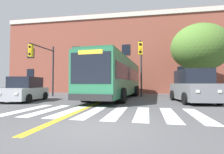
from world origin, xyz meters
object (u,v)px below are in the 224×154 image
Objects in this scene: city_bus at (116,77)px; car_grey_far_lane at (193,87)px; car_silver_near_lane at (26,90)px; traffic_light_overhead at (141,60)px; street_tree_curbside_large at (200,48)px; traffic_light_far_corner at (44,61)px.

city_bus reaches higher than car_grey_far_lane.
city_bus is 2.86× the size of car_silver_near_lane.
city_bus is 7.28m from car_silver_near_lane.
car_silver_near_lane is at bearing -152.03° from traffic_light_overhead.
car_silver_near_lane is at bearing -153.72° from street_tree_curbside_large.
traffic_light_overhead reaches higher than city_bus.
city_bus is 2.59× the size of car_grey_far_lane.
city_bus is at bearing 156.33° from car_grey_far_lane.
traffic_light_far_corner reaches higher than car_grey_far_lane.
traffic_light_far_corner reaches higher than traffic_light_overhead.
street_tree_curbside_large reaches higher than traffic_light_overhead.
car_silver_near_lane is 0.87× the size of traffic_light_overhead.
traffic_light_far_corner is 0.68× the size of street_tree_curbside_large.
traffic_light_overhead is at bearing 6.19° from traffic_light_far_corner.
car_silver_near_lane is 4.38m from traffic_light_far_corner.
car_grey_far_lane is (5.68, -2.49, -0.77)m from city_bus.
car_grey_far_lane reaches higher than car_silver_near_lane.
car_grey_far_lane is at bearing -10.15° from traffic_light_far_corner.
traffic_light_far_corner reaches higher than car_silver_near_lane.
city_bus is 6.25m from car_grey_far_lane.
car_silver_near_lane is 11.94m from car_grey_far_lane.
traffic_light_far_corner is (-6.85, -0.24, 1.60)m from city_bus.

